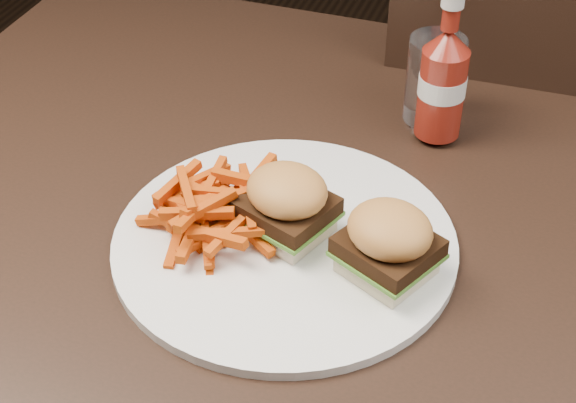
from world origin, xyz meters
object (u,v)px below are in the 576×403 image
(chair_far, at_px, (521,192))
(ketchup_bottle, at_px, (441,93))
(tumbler, at_px, (434,79))
(dining_table, at_px, (384,222))
(plate, at_px, (285,243))

(chair_far, height_order, ketchup_bottle, ketchup_bottle)
(ketchup_bottle, xyz_separation_m, tumbler, (-0.01, 0.03, -0.01))
(chair_far, xyz_separation_m, ketchup_bottle, (-0.10, -0.35, 0.38))
(dining_table, distance_m, tumbler, 0.20)
(dining_table, relative_size, plate, 3.51)
(dining_table, xyz_separation_m, chair_far, (0.13, 0.50, -0.30))
(chair_far, xyz_separation_m, tumbler, (-0.12, -0.32, 0.38))
(ketchup_bottle, relative_size, tumbler, 1.02)
(dining_table, distance_m, chair_far, 0.60)
(chair_far, height_order, tumbler, tumbler)
(tumbler, bearing_deg, dining_table, -92.65)
(plate, relative_size, tumbler, 3.30)
(dining_table, relative_size, ketchup_bottle, 11.36)
(dining_table, distance_m, ketchup_bottle, 0.17)
(chair_far, relative_size, tumbler, 4.18)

